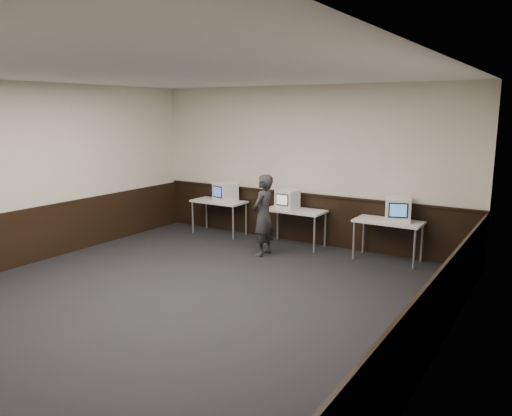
{
  "coord_description": "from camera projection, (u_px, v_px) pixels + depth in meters",
  "views": [
    {
      "loc": [
        4.56,
        -5.11,
        2.71
      ],
      "look_at": [
        0.33,
        1.6,
        1.15
      ],
      "focal_mm": 35.0,
      "sensor_mm": 36.0,
      "label": 1
    }
  ],
  "objects": [
    {
      "name": "floor",
      "position": [
        177.0,
        302.0,
        7.15
      ],
      "size": [
        8.0,
        8.0,
        0.0
      ],
      "primitive_type": "plane",
      "color": "black",
      "rests_on": "ground"
    },
    {
      "name": "ceiling",
      "position": [
        170.0,
        72.0,
        6.53
      ],
      "size": [
        8.0,
        8.0,
        0.0
      ],
      "primitive_type": "plane",
      "rotation": [
        3.14,
        0.0,
        0.0
      ],
      "color": "white",
      "rests_on": "back_wall"
    },
    {
      "name": "back_wall",
      "position": [
        305.0,
        165.0,
        10.16
      ],
      "size": [
        7.0,
        0.0,
        7.0
      ],
      "primitive_type": "plane",
      "rotation": [
        1.57,
        0.0,
        0.0
      ],
      "color": "silver",
      "rests_on": "ground"
    },
    {
      "name": "left_wall",
      "position": [
        21.0,
        175.0,
        8.67
      ],
      "size": [
        0.0,
        8.0,
        8.0
      ],
      "primitive_type": "plane",
      "rotation": [
        1.57,
        0.0,
        1.57
      ],
      "color": "silver",
      "rests_on": "ground"
    },
    {
      "name": "right_wall",
      "position": [
        438.0,
        223.0,
        5.01
      ],
      "size": [
        0.0,
        8.0,
        8.0
      ],
      "primitive_type": "plane",
      "rotation": [
        1.57,
        0.0,
        -1.57
      ],
      "color": "silver",
      "rests_on": "ground"
    },
    {
      "name": "wainscot_back",
      "position": [
        304.0,
        218.0,
        10.36
      ],
      "size": [
        6.98,
        0.04,
        1.0
      ],
      "primitive_type": "cube",
      "color": "black",
      "rests_on": "back_wall"
    },
    {
      "name": "wainscot_left",
      "position": [
        27.0,
        236.0,
        8.87
      ],
      "size": [
        0.04,
        7.98,
        1.0
      ],
      "primitive_type": "cube",
      "color": "black",
      "rests_on": "left_wall"
    },
    {
      "name": "wainscot_right",
      "position": [
        429.0,
        324.0,
        5.23
      ],
      "size": [
        0.04,
        7.98,
        1.0
      ],
      "primitive_type": "cube",
      "color": "black",
      "rests_on": "right_wall"
    },
    {
      "name": "wainscot_rail",
      "position": [
        304.0,
        194.0,
        10.24
      ],
      "size": [
        6.98,
        0.06,
        0.04
      ],
      "primitive_type": "cube",
      "color": "black",
      "rests_on": "wainscot_back"
    },
    {
      "name": "desk_left",
      "position": [
        219.0,
        204.0,
        11.0
      ],
      "size": [
        1.2,
        0.6,
        0.75
      ],
      "color": "silver",
      "rests_on": "ground"
    },
    {
      "name": "desk_center",
      "position": [
        295.0,
        213.0,
        10.01
      ],
      "size": [
        1.2,
        0.6,
        0.75
      ],
      "color": "silver",
      "rests_on": "ground"
    },
    {
      "name": "desk_right",
      "position": [
        388.0,
        224.0,
        9.02
      ],
      "size": [
        1.2,
        0.6,
        0.75
      ],
      "color": "silver",
      "rests_on": "ground"
    },
    {
      "name": "emac_left",
      "position": [
        225.0,
        192.0,
        10.9
      ],
      "size": [
        0.52,
        0.53,
        0.41
      ],
      "rotation": [
        0.0,
        0.0,
        -0.29
      ],
      "color": "white",
      "rests_on": "desk_left"
    },
    {
      "name": "emac_center",
      "position": [
        287.0,
        199.0,
        10.06
      ],
      "size": [
        0.41,
        0.43,
        0.38
      ],
      "rotation": [
        0.0,
        0.0,
        -0.05
      ],
      "color": "white",
      "rests_on": "desk_center"
    },
    {
      "name": "emac_right",
      "position": [
        398.0,
        209.0,
        8.91
      ],
      "size": [
        0.56,
        0.57,
        0.44
      ],
      "rotation": [
        0.0,
        0.0,
        0.3
      ],
      "color": "white",
      "rests_on": "desk_right"
    },
    {
      "name": "person",
      "position": [
        263.0,
        215.0,
        9.35
      ],
      "size": [
        0.38,
        0.57,
        1.55
      ],
      "primitive_type": "imported",
      "rotation": [
        0.0,
        0.0,
        -1.54
      ],
      "color": "#26252B",
      "rests_on": "ground"
    }
  ]
}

